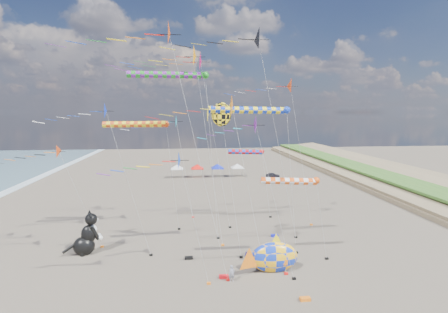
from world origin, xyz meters
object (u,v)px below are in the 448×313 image
child_green (266,260)px  parked_car (273,175)px  cat_inflatable (86,233)px  child_blue (246,256)px  person_adult (232,273)px  fish_inflatable (273,257)px

child_green → parked_car: bearing=97.7°
cat_inflatable → child_blue: bearing=-34.7°
parked_car → person_adult: bearing=171.0°
fish_inflatable → child_green: fish_inflatable is taller
fish_inflatable → parked_car: 51.93m
cat_inflatable → child_green: 20.52m
child_blue → parked_car: size_ratio=0.28×
fish_inflatable → child_green: bearing=109.4°
child_blue → parked_car: parked_car is taller
person_adult → child_blue: person_adult is taller
person_adult → parked_car: bearing=59.6°
cat_inflatable → person_adult: size_ratio=3.05×
child_green → cat_inflatable: bearing=-172.5°
fish_inflatable → child_blue: bearing=128.7°
person_adult → child_green: bearing=24.9°
child_green → parked_car: size_ratio=0.35×
cat_inflatable → child_blue: size_ratio=5.19×
person_adult → child_green: (4.09, 3.08, -0.20)m
child_green → parked_car: child_green is taller
child_blue → person_adult: bearing=-155.7°
cat_inflatable → child_green: cat_inflatable is taller
fish_inflatable → child_green: (-0.43, 1.23, -0.83)m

